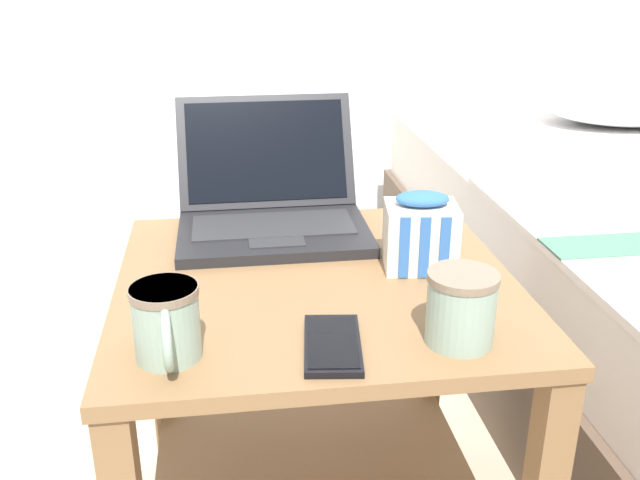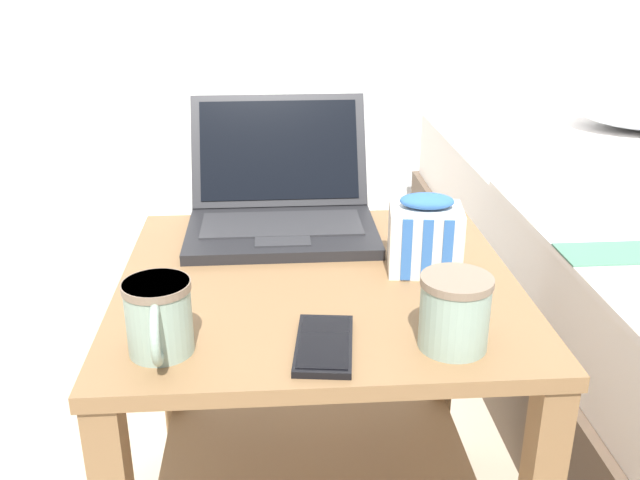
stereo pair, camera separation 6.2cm
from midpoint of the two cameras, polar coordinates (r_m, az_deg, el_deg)
The scene contains 6 objects.
bedside_table at distance 1.17m, azimuth 1.38°, elevation -11.60°, with size 0.59×0.58×0.54m.
laptop at distance 1.26m, azimuth -1.73°, elevation 2.87°, with size 0.32×0.32×0.21m.
mug_front_left at distance 0.90m, azimuth 12.64°, elevation -5.30°, with size 0.09×0.13×0.09m.
mug_front_right at distance 0.88m, azimuth -10.84°, elevation -5.92°, with size 0.08×0.12×0.09m.
snack_bag at distance 1.10m, azimuth 9.99°, elevation 0.30°, with size 0.12×0.10×0.12m.
cell_phone at distance 0.89m, azimuth 2.32°, elevation -8.39°, with size 0.09×0.15×0.01m.
Camera 2 is at (-0.07, -0.97, 1.00)m, focal length 40.00 mm.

